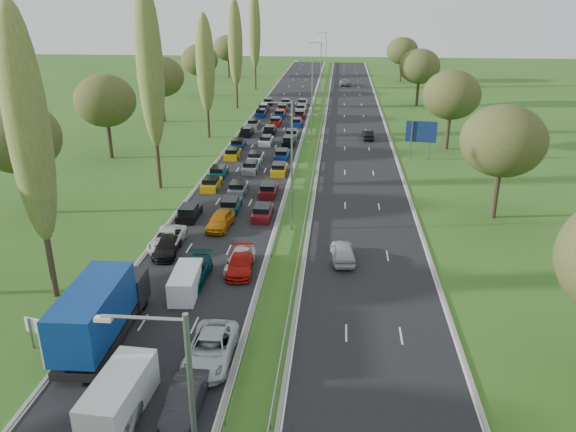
% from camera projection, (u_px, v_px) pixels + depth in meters
% --- Properties ---
extents(ground, '(260.00, 260.00, 0.00)m').
position_uv_depth(ground, '(312.00, 138.00, 86.79)').
color(ground, '#2D551A').
rests_on(ground, ground).
extents(near_carriageway, '(10.50, 215.00, 0.04)m').
position_uv_depth(near_carriageway, '(271.00, 134.00, 89.68)').
color(near_carriageway, black).
rests_on(near_carriageway, ground).
extents(far_carriageway, '(10.50, 215.00, 0.04)m').
position_uv_depth(far_carriageway, '(356.00, 135.00, 88.53)').
color(far_carriageway, black).
rests_on(far_carriageway, ground).
extents(central_reservation, '(2.36, 215.00, 0.32)m').
position_uv_depth(central_reservation, '(313.00, 131.00, 88.91)').
color(central_reservation, gray).
rests_on(central_reservation, ground).
extents(lamp_columns, '(0.18, 140.18, 12.00)m').
position_uv_depth(lamp_columns, '(312.00, 101.00, 82.75)').
color(lamp_columns, gray).
rests_on(lamp_columns, ground).
extents(poplar_row, '(2.80, 127.80, 22.44)m').
position_uv_depth(poplar_row, '(186.00, 63.00, 72.68)').
color(poplar_row, '#2D2116').
rests_on(poplar_row, ground).
extents(woodland_left, '(8.00, 166.00, 11.10)m').
position_uv_depth(woodland_left, '(94.00, 105.00, 70.14)').
color(woodland_left, '#2D2116').
rests_on(woodland_left, ground).
extents(woodland_right, '(8.00, 153.00, 11.10)m').
position_uv_depth(woodland_right, '(464.00, 106.00, 69.96)').
color(woodland_right, '#2D2116').
rests_on(woodland_right, ground).
extents(traffic_queue_fill, '(9.09, 67.10, 0.80)m').
position_uv_depth(traffic_queue_fill, '(267.00, 138.00, 84.91)').
color(traffic_queue_fill, black).
rests_on(traffic_queue_fill, ground).
extents(near_car_2, '(2.56, 5.38, 1.48)m').
position_uv_depth(near_car_2, '(167.00, 239.00, 48.60)').
color(near_car_2, silver).
rests_on(near_car_2, near_carriageway).
extents(near_car_3, '(2.26, 4.78, 1.35)m').
position_uv_depth(near_car_3, '(167.00, 246.00, 47.22)').
color(near_car_3, black).
rests_on(near_car_3, near_carriageway).
extents(near_car_6, '(2.67, 5.08, 1.36)m').
position_uv_depth(near_car_6, '(121.00, 406.00, 28.77)').
color(near_car_6, gray).
rests_on(near_car_6, near_carriageway).
extents(near_car_7, '(2.35, 5.44, 1.56)m').
position_uv_depth(near_car_7, '(192.00, 272.00, 42.53)').
color(near_car_7, '#04404A').
rests_on(near_car_7, near_carriageway).
extents(near_car_8, '(2.26, 4.82, 1.59)m').
position_uv_depth(near_car_8, '(220.00, 220.00, 52.51)').
color(near_car_8, '#B2680B').
rests_on(near_car_8, near_carriageway).
extents(near_car_9, '(1.64, 4.59, 1.51)m').
position_uv_depth(near_car_9, '(185.00, 400.00, 29.05)').
color(near_car_9, '#222127').
rests_on(near_car_9, near_carriageway).
extents(near_car_10, '(2.71, 5.80, 1.61)m').
position_uv_depth(near_car_10, '(211.00, 349.00, 33.23)').
color(near_car_10, silver).
rests_on(near_car_10, near_carriageway).
extents(near_car_11, '(2.42, 5.09, 1.43)m').
position_uv_depth(near_car_11, '(240.00, 263.00, 44.16)').
color(near_car_11, '#AA100A').
rests_on(near_car_11, near_carriageway).
extents(near_car_12, '(2.17, 4.70, 1.56)m').
position_uv_depth(near_car_12, '(240.00, 259.00, 44.62)').
color(near_car_12, white).
rests_on(near_car_12, near_carriageway).
extents(far_car_0, '(2.22, 4.79, 1.59)m').
position_uv_depth(far_car_0, '(343.00, 252.00, 45.98)').
color(far_car_0, '#ADAFB6').
rests_on(far_car_0, far_carriageway).
extents(far_car_1, '(1.71, 4.38, 1.42)m').
position_uv_depth(far_car_1, '(368.00, 135.00, 85.80)').
color(far_car_1, black).
rests_on(far_car_1, far_carriageway).
extents(far_car_2, '(2.68, 5.47, 1.49)m').
position_uv_depth(far_car_2, '(345.00, 82.00, 138.68)').
color(far_car_2, gray).
rests_on(far_car_2, far_carriageway).
extents(blue_lorry, '(2.77, 9.96, 4.20)m').
position_uv_depth(blue_lorry, '(101.00, 311.00, 34.66)').
color(blue_lorry, black).
rests_on(blue_lorry, near_carriageway).
extents(white_van_front, '(2.18, 5.56, 2.24)m').
position_uv_depth(white_van_front, '(121.00, 393.00, 29.04)').
color(white_van_front, silver).
rests_on(white_van_front, near_carriageway).
extents(white_van_rear, '(1.80, 4.59, 1.85)m').
position_uv_depth(white_van_rear, '(187.00, 281.00, 40.89)').
color(white_van_rear, white).
rests_on(white_van_rear, near_carriageway).
extents(info_sign, '(1.49, 0.42, 2.10)m').
position_uv_depth(info_sign, '(36.00, 329.00, 34.20)').
color(info_sign, gray).
rests_on(info_sign, ground).
extents(direction_sign, '(3.98, 0.64, 5.20)m').
position_uv_depth(direction_sign, '(421.00, 133.00, 73.88)').
color(direction_sign, gray).
rests_on(direction_sign, ground).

